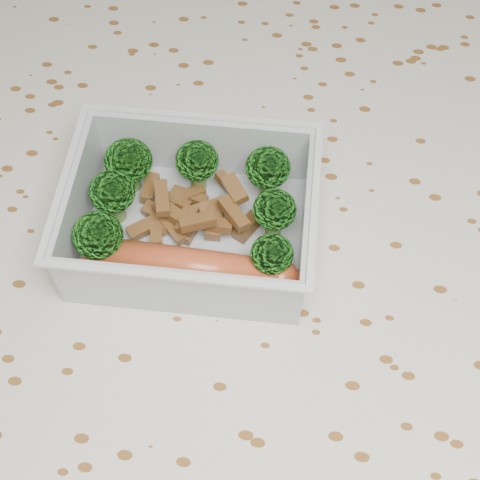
# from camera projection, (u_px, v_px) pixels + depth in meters

# --- Properties ---
(dining_table) EXTENTS (1.40, 0.90, 0.75)m
(dining_table) POSITION_uv_depth(u_px,v_px,m) (246.00, 317.00, 0.56)
(dining_table) COLOR brown
(dining_table) RESTS_ON ground
(tablecloth) EXTENTS (1.46, 0.96, 0.19)m
(tablecloth) POSITION_uv_depth(u_px,v_px,m) (247.00, 290.00, 0.52)
(tablecloth) COLOR silver
(tablecloth) RESTS_ON dining_table
(lunch_container) EXTENTS (0.18, 0.14, 0.06)m
(lunch_container) POSITION_uv_depth(u_px,v_px,m) (192.00, 222.00, 0.48)
(lunch_container) COLOR silver
(lunch_container) RESTS_ON tablecloth
(broccoli_florets) EXTENTS (0.15, 0.11, 0.05)m
(broccoli_florets) POSITION_uv_depth(u_px,v_px,m) (183.00, 195.00, 0.48)
(broccoli_florets) COLOR #608C3F
(broccoli_florets) RESTS_ON lunch_container
(meat_pile) EXTENTS (0.10, 0.07, 0.03)m
(meat_pile) POSITION_uv_depth(u_px,v_px,m) (190.00, 213.00, 0.49)
(meat_pile) COLOR brown
(meat_pile) RESTS_ON lunch_container
(sausage) EXTENTS (0.15, 0.03, 0.03)m
(sausage) POSITION_uv_depth(u_px,v_px,m) (190.00, 267.00, 0.46)
(sausage) COLOR #B94A26
(sausage) RESTS_ON lunch_container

